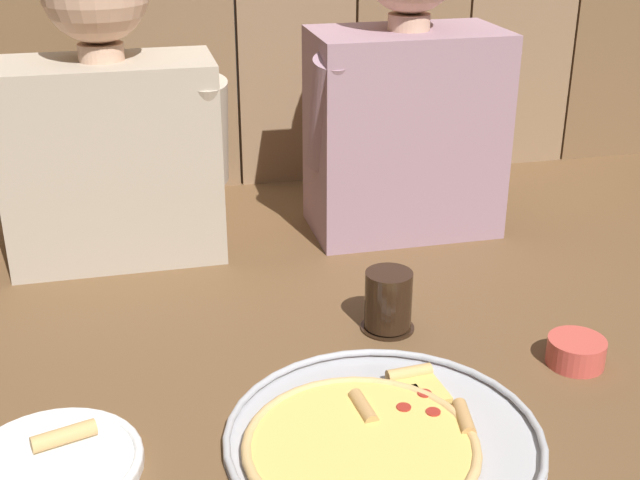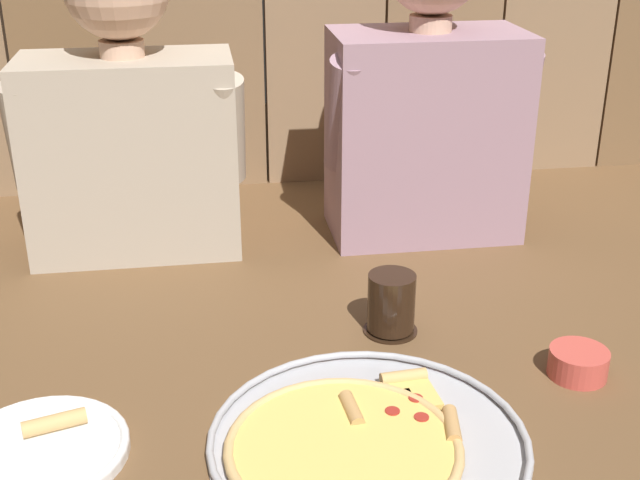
# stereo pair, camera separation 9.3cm
# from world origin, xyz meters

# --- Properties ---
(ground_plane) EXTENTS (3.20, 3.20, 0.00)m
(ground_plane) POSITION_xyz_m (0.00, 0.00, 0.00)
(ground_plane) COLOR brown
(pizza_tray) EXTENTS (0.42, 0.42, 0.03)m
(pizza_tray) POSITION_xyz_m (0.02, -0.16, 0.01)
(pizza_tray) COLOR #B2B2B7
(pizza_tray) RESTS_ON ground
(dinner_plate) EXTENTS (0.22, 0.22, 0.03)m
(dinner_plate) POSITION_xyz_m (-0.38, -0.11, 0.01)
(dinner_plate) COLOR white
(dinner_plate) RESTS_ON ground
(drinking_glass) EXTENTS (0.09, 0.09, 0.10)m
(drinking_glass) POSITION_xyz_m (0.13, 0.13, 0.05)
(drinking_glass) COLOR black
(drinking_glass) RESTS_ON ground
(dipping_bowl) EXTENTS (0.09, 0.09, 0.04)m
(dipping_bowl) POSITION_xyz_m (0.37, -0.04, 0.02)
(dipping_bowl) COLOR #CC4C42
(dipping_bowl) RESTS_ON ground
(diner_left) EXTENTS (0.42, 0.20, 0.60)m
(diner_left) POSITION_xyz_m (-0.28, 0.53, 0.28)
(diner_left) COLOR #B2A38E
(diner_left) RESTS_ON ground
(diner_right) EXTENTS (0.40, 0.22, 0.63)m
(diner_right) POSITION_xyz_m (0.28, 0.53, 0.29)
(diner_right) COLOR gray
(diner_right) RESTS_ON ground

